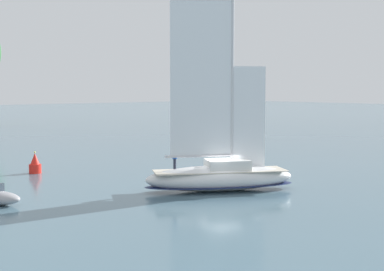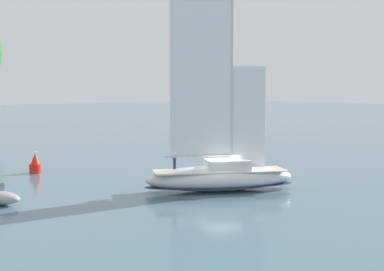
# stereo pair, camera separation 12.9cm
# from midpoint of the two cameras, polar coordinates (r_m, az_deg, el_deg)

# --- Properties ---
(ground_plane) EXTENTS (400.00, 400.00, 0.00)m
(ground_plane) POSITION_cam_midpoint_polar(r_m,az_deg,el_deg) (37.73, 3.09, -5.89)
(ground_plane) COLOR slate
(sailboat_main) EXTENTS (10.73, 7.81, 14.61)m
(sailboat_main) POSITION_cam_midpoint_polar(r_m,az_deg,el_deg) (37.53, 3.12, -4.17)
(sailboat_main) COLOR silver
(sailboat_main) RESTS_ON ground
(channel_buoy) EXTENTS (1.02, 1.02, 1.86)m
(channel_buoy) POSITION_cam_midpoint_polar(r_m,az_deg,el_deg) (47.08, -16.29, -2.99)
(channel_buoy) COLOR red
(channel_buoy) RESTS_ON ground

